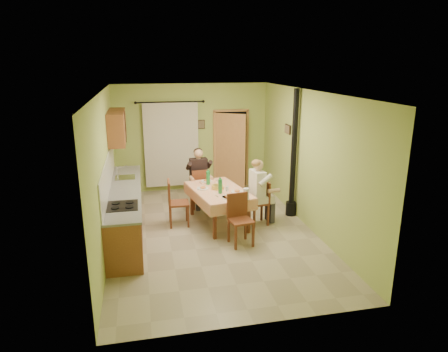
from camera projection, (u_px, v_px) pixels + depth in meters
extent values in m
cube|color=tan|center=(213.00, 233.00, 8.08)|extent=(4.00, 6.00, 0.01)
cube|color=#B1C967|center=(192.00, 138.00, 10.51)|extent=(4.00, 0.04, 2.80)
cube|color=#B1C967|center=(257.00, 226.00, 4.87)|extent=(4.00, 0.04, 2.80)
cube|color=#B1C967|center=(105.00, 171.00, 7.29)|extent=(0.04, 6.00, 2.80)
cube|color=#B1C967|center=(309.00, 161.00, 8.09)|extent=(0.04, 6.00, 2.80)
cube|color=white|center=(212.00, 92.00, 7.30)|extent=(4.00, 6.00, 0.04)
cube|color=brown|center=(126.00, 212.00, 7.99)|extent=(0.60, 3.60, 0.88)
cube|color=gray|center=(124.00, 190.00, 7.87)|extent=(0.64, 3.64, 0.04)
cube|color=white|center=(108.00, 174.00, 7.72)|extent=(0.02, 3.60, 0.66)
cube|color=silver|center=(125.00, 178.00, 8.61)|extent=(0.42, 0.42, 0.03)
cube|color=black|center=(123.00, 206.00, 6.92)|extent=(0.52, 0.56, 0.02)
cube|color=black|center=(142.00, 230.00, 7.11)|extent=(0.01, 0.55, 0.55)
cube|color=brown|center=(117.00, 127.00, 8.77)|extent=(0.35, 1.40, 0.70)
cylinder|color=black|center=(170.00, 102.00, 10.03)|extent=(1.70, 0.04, 0.04)
cube|color=silver|center=(172.00, 145.00, 10.35)|extent=(1.40, 0.06, 2.20)
cube|color=black|center=(231.00, 150.00, 10.81)|extent=(0.84, 0.03, 2.06)
cube|color=tan|center=(215.00, 151.00, 10.70)|extent=(0.06, 0.06, 2.12)
cube|color=tan|center=(247.00, 149.00, 10.88)|extent=(0.06, 0.06, 2.12)
cube|color=tan|center=(231.00, 111.00, 10.50)|extent=(0.96, 0.06, 0.06)
cube|color=tan|center=(231.00, 152.00, 10.58)|extent=(0.72, 0.46, 2.04)
cube|color=#EAA37A|center=(219.00, 190.00, 8.34)|extent=(1.29, 1.81, 0.04)
cube|color=#EAA37A|center=(235.00, 208.00, 7.64)|extent=(0.98, 0.20, 0.22)
cube|color=#EAA37A|center=(205.00, 185.00, 9.10)|extent=(0.98, 0.20, 0.22)
cube|color=#EAA37A|center=(196.00, 198.00, 8.18)|extent=(0.33, 1.63, 0.22)
cube|color=#EAA37A|center=(240.00, 192.00, 8.55)|extent=(0.33, 1.63, 0.22)
cylinder|color=white|center=(207.00, 181.00, 8.88)|extent=(0.25, 0.25, 0.02)
ellipsoid|color=#CC7233|center=(207.00, 180.00, 8.88)|extent=(0.12, 0.12, 0.05)
cylinder|color=white|center=(228.00, 197.00, 7.82)|extent=(0.25, 0.25, 0.02)
ellipsoid|color=#CC7233|center=(228.00, 196.00, 7.81)|extent=(0.12, 0.12, 0.05)
cylinder|color=white|center=(237.00, 192.00, 8.15)|extent=(0.25, 0.25, 0.02)
ellipsoid|color=#CC7233|center=(237.00, 191.00, 8.15)|extent=(0.12, 0.12, 0.05)
cylinder|color=white|center=(203.00, 188.00, 8.37)|extent=(0.25, 0.25, 0.02)
ellipsoid|color=#CC7233|center=(203.00, 187.00, 8.37)|extent=(0.12, 0.12, 0.05)
cylinder|color=gold|center=(218.00, 187.00, 8.37)|extent=(0.26, 0.26, 0.08)
cylinder|color=white|center=(229.00, 197.00, 7.84)|extent=(0.28, 0.28, 0.02)
cube|color=tan|center=(230.00, 196.00, 7.84)|extent=(0.07, 0.05, 0.03)
cube|color=tan|center=(229.00, 196.00, 7.84)|extent=(0.07, 0.07, 0.03)
cube|color=tan|center=(227.00, 196.00, 7.83)|extent=(0.07, 0.05, 0.03)
cube|color=tan|center=(229.00, 196.00, 7.83)|extent=(0.06, 0.07, 0.03)
cube|color=tan|center=(229.00, 196.00, 7.85)|extent=(0.07, 0.05, 0.03)
cylinder|color=silver|center=(227.00, 189.00, 8.23)|extent=(0.07, 0.07, 0.10)
cylinder|color=silver|center=(219.00, 182.00, 8.66)|extent=(0.07, 0.07, 0.10)
cylinder|color=white|center=(246.00, 194.00, 7.69)|extent=(0.11, 0.11, 0.22)
cylinder|color=silver|center=(246.00, 192.00, 7.68)|extent=(0.02, 0.02, 0.30)
cube|color=brown|center=(199.00, 188.00, 9.36)|extent=(0.43, 0.43, 0.04)
cube|color=brown|center=(201.00, 180.00, 9.13)|extent=(0.40, 0.07, 0.45)
cube|color=brown|center=(241.00, 221.00, 7.43)|extent=(0.47, 0.47, 0.04)
cube|color=brown|center=(237.00, 205.00, 7.53)|extent=(0.41, 0.10, 0.47)
cube|color=brown|center=(258.00, 203.00, 8.38)|extent=(0.43, 0.43, 0.04)
cube|color=brown|center=(266.00, 191.00, 8.37)|extent=(0.09, 0.38, 0.43)
cube|color=brown|center=(179.00, 203.00, 8.34)|extent=(0.43, 0.43, 0.04)
cube|color=brown|center=(169.00, 192.00, 8.24)|extent=(0.05, 0.42, 0.48)
cube|color=black|center=(200.00, 186.00, 9.25)|extent=(0.39, 0.43, 0.16)
cube|color=black|center=(199.00, 170.00, 9.27)|extent=(0.42, 0.25, 0.54)
sphere|color=tan|center=(198.00, 154.00, 9.16)|extent=(0.21, 0.21, 0.21)
ellipsoid|color=black|center=(198.00, 151.00, 9.18)|extent=(0.21, 0.21, 0.16)
cube|color=silver|center=(263.00, 198.00, 8.39)|extent=(0.45, 0.41, 0.16)
cube|color=silver|center=(257.00, 183.00, 8.25)|extent=(0.28, 0.43, 0.54)
sphere|color=tan|center=(258.00, 165.00, 8.15)|extent=(0.21, 0.21, 0.21)
ellipsoid|color=olive|center=(257.00, 163.00, 8.12)|extent=(0.21, 0.21, 0.16)
cylinder|color=black|center=(294.00, 154.00, 8.63)|extent=(0.12, 0.12, 2.80)
cylinder|color=black|center=(291.00, 208.00, 8.98)|extent=(0.24, 0.24, 0.30)
cube|color=black|center=(201.00, 124.00, 10.44)|extent=(0.19, 0.03, 0.23)
cube|color=brown|center=(288.00, 129.00, 9.09)|extent=(0.03, 0.31, 0.21)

